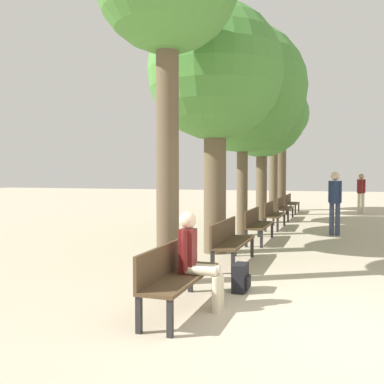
# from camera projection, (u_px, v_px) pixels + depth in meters

# --- Properties ---
(ground_plane) EXTENTS (80.00, 80.00, 0.00)m
(ground_plane) POSITION_uv_depth(u_px,v_px,m) (332.00, 331.00, 4.61)
(ground_plane) COLOR #B7A88E
(bench_row_0) EXTENTS (0.44, 1.78, 0.82)m
(bench_row_0) POSITION_uv_depth(u_px,v_px,m) (175.00, 271.00, 5.28)
(bench_row_0) COLOR #4C3823
(bench_row_0) RESTS_ON ground_plane
(bench_row_1) EXTENTS (0.44, 1.78, 0.82)m
(bench_row_1) POSITION_uv_depth(u_px,v_px,m) (230.00, 239.00, 7.97)
(bench_row_1) COLOR #4C3823
(bench_row_1) RESTS_ON ground_plane
(bench_row_2) EXTENTS (0.44, 1.78, 0.82)m
(bench_row_2) POSITION_uv_depth(u_px,v_px,m) (257.00, 222.00, 10.66)
(bench_row_2) COLOR #4C3823
(bench_row_2) RESTS_ON ground_plane
(bench_row_3) EXTENTS (0.44, 1.78, 0.82)m
(bench_row_3) POSITION_uv_depth(u_px,v_px,m) (273.00, 213.00, 13.35)
(bench_row_3) COLOR #4C3823
(bench_row_3) RESTS_ON ground_plane
(bench_row_4) EXTENTS (0.44, 1.78, 0.82)m
(bench_row_4) POSITION_uv_depth(u_px,v_px,m) (283.00, 206.00, 16.04)
(bench_row_4) COLOR #4C3823
(bench_row_4) RESTS_ON ground_plane
(bench_row_5) EXTENTS (0.44, 1.78, 0.82)m
(bench_row_5) POSITION_uv_depth(u_px,v_px,m) (291.00, 202.00, 18.73)
(bench_row_5) COLOR #4C3823
(bench_row_5) RESTS_ON ground_plane
(tree_row_1) EXTENTS (2.88, 2.88, 5.30)m
(tree_row_1) POSITION_uv_depth(u_px,v_px,m) (215.00, 75.00, 9.06)
(tree_row_1) COLOR brown
(tree_row_1) RESTS_ON ground_plane
(tree_row_2) EXTENTS (3.49, 3.49, 5.78)m
(tree_row_2) POSITION_uv_depth(u_px,v_px,m) (243.00, 89.00, 11.70)
(tree_row_2) COLOR brown
(tree_row_2) RESTS_ON ground_plane
(tree_row_3) EXTENTS (3.07, 3.07, 5.36)m
(tree_row_3) POSITION_uv_depth(u_px,v_px,m) (262.00, 114.00, 14.74)
(tree_row_3) COLOR brown
(tree_row_3) RESTS_ON ground_plane
(tree_row_4) EXTENTS (2.33, 2.33, 5.26)m
(tree_row_4) POSITION_uv_depth(u_px,v_px,m) (274.00, 118.00, 17.53)
(tree_row_4) COLOR brown
(tree_row_4) RESTS_ON ground_plane
(tree_row_5) EXTENTS (2.55, 2.55, 5.75)m
(tree_row_5) POSITION_uv_depth(u_px,v_px,m) (281.00, 117.00, 19.82)
(tree_row_5) COLOR brown
(tree_row_5) RESTS_ON ground_plane
(person_seated) EXTENTS (0.56, 0.32, 1.22)m
(person_seated) POSITION_uv_depth(u_px,v_px,m) (196.00, 257.00, 5.36)
(person_seated) COLOR beige
(person_seated) RESTS_ON ground_plane
(backpack) EXTENTS (0.22, 0.37, 0.40)m
(backpack) POSITION_uv_depth(u_px,v_px,m) (241.00, 278.00, 6.16)
(backpack) COLOR black
(backpack) RESTS_ON ground_plane
(pedestrian_near) EXTENTS (0.35, 0.30, 1.72)m
(pedestrian_near) POSITION_uv_depth(u_px,v_px,m) (361.00, 191.00, 18.46)
(pedestrian_near) COLOR beige
(pedestrian_near) RESTS_ON ground_plane
(pedestrian_far) EXTENTS (0.36, 0.31, 1.76)m
(pedestrian_far) POSITION_uv_depth(u_px,v_px,m) (335.00, 199.00, 11.78)
(pedestrian_far) COLOR #384260
(pedestrian_far) RESTS_ON ground_plane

